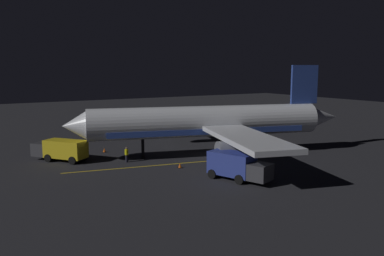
{
  "coord_description": "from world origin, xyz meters",
  "views": [
    {
      "loc": [
        -39.73,
        26.16,
        10.47
      ],
      "look_at": [
        0.0,
        2.0,
        3.5
      ],
      "focal_mm": 37.29,
      "sensor_mm": 36.0,
      "label": 1
    }
  ],
  "objects_px": {
    "ground_crew_worker": "(127,154)",
    "traffic_cone_near_left": "(104,150)",
    "baggage_truck": "(61,150)",
    "catering_truck": "(237,166)",
    "traffic_cone_near_right": "(180,166)",
    "airliner": "(211,123)"
  },
  "relations": [
    {
      "from": "airliner",
      "to": "traffic_cone_near_right",
      "type": "height_order",
      "value": "airliner"
    },
    {
      "from": "airliner",
      "to": "traffic_cone_near_left",
      "type": "distance_m",
      "value": 13.93
    },
    {
      "from": "airliner",
      "to": "traffic_cone_near_right",
      "type": "distance_m",
      "value": 8.24
    },
    {
      "from": "catering_truck",
      "to": "traffic_cone_near_right",
      "type": "height_order",
      "value": "catering_truck"
    },
    {
      "from": "traffic_cone_near_right",
      "to": "traffic_cone_near_left",
      "type": "bearing_deg",
      "value": 19.45
    },
    {
      "from": "catering_truck",
      "to": "ground_crew_worker",
      "type": "relative_size",
      "value": 3.74
    },
    {
      "from": "airliner",
      "to": "traffic_cone_near_right",
      "type": "relative_size",
      "value": 61.86
    },
    {
      "from": "airliner",
      "to": "traffic_cone_near_right",
      "type": "xyz_separation_m",
      "value": [
        -3.65,
        6.38,
        -3.72
      ]
    },
    {
      "from": "baggage_truck",
      "to": "ground_crew_worker",
      "type": "height_order",
      "value": "baggage_truck"
    },
    {
      "from": "catering_truck",
      "to": "ground_crew_worker",
      "type": "distance_m",
      "value": 13.68
    },
    {
      "from": "airliner",
      "to": "baggage_truck",
      "type": "xyz_separation_m",
      "value": [
        6.19,
        16.34,
        -2.71
      ]
    },
    {
      "from": "airliner",
      "to": "traffic_cone_near_left",
      "type": "xyz_separation_m",
      "value": [
        8.25,
        10.58,
        -3.72
      ]
    },
    {
      "from": "baggage_truck",
      "to": "catering_truck",
      "type": "distance_m",
      "value": 20.7
    },
    {
      "from": "ground_crew_worker",
      "to": "traffic_cone_near_left",
      "type": "height_order",
      "value": "ground_crew_worker"
    },
    {
      "from": "ground_crew_worker",
      "to": "traffic_cone_near_right",
      "type": "bearing_deg",
      "value": -144.3
    },
    {
      "from": "baggage_truck",
      "to": "traffic_cone_near_right",
      "type": "relative_size",
      "value": 11.72
    },
    {
      "from": "airliner",
      "to": "traffic_cone_near_left",
      "type": "relative_size",
      "value": 61.86
    },
    {
      "from": "airliner",
      "to": "baggage_truck",
      "type": "distance_m",
      "value": 17.68
    },
    {
      "from": "baggage_truck",
      "to": "catering_truck",
      "type": "relative_size",
      "value": 0.99
    },
    {
      "from": "baggage_truck",
      "to": "traffic_cone_near_left",
      "type": "bearing_deg",
      "value": -70.35
    },
    {
      "from": "baggage_truck",
      "to": "traffic_cone_near_left",
      "type": "height_order",
      "value": "baggage_truck"
    },
    {
      "from": "airliner",
      "to": "baggage_truck",
      "type": "bearing_deg",
      "value": 69.25
    }
  ]
}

